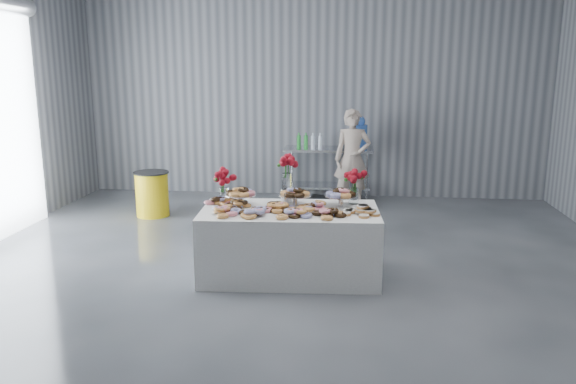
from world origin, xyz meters
name	(u,v)px	position (x,y,z in m)	size (l,w,h in m)	color
ground	(282,292)	(0.00, 0.00, 0.00)	(9.00, 9.00, 0.00)	#34363B
room_walls	(253,24)	(-0.27, 0.07, 2.64)	(8.04, 9.04, 4.02)	slate
display_table	(290,243)	(0.03, 0.47, 0.38)	(1.90, 1.00, 0.75)	white
prep_table	(328,164)	(0.30, 4.10, 0.62)	(1.50, 0.60, 0.90)	silver
donut_mounds	(289,207)	(0.03, 0.42, 0.80)	(1.80, 0.80, 0.09)	#E78B54
cake_stand_left	(241,193)	(-0.53, 0.59, 0.89)	(0.36, 0.36, 0.17)	silver
cake_stand_mid	(295,194)	(0.07, 0.63, 0.89)	(0.36, 0.36, 0.17)	silver
cake_stand_right	(341,194)	(0.57, 0.66, 0.89)	(0.36, 0.36, 0.17)	silver
danish_pile	(361,209)	(0.79, 0.37, 0.81)	(0.48, 0.48, 0.11)	white
bouquet_left	(224,177)	(-0.73, 0.68, 1.05)	(0.26, 0.26, 0.42)	white
bouquet_right	(354,178)	(0.71, 0.82, 1.05)	(0.26, 0.26, 0.42)	white
bouquet_center	(287,169)	(-0.04, 0.82, 1.13)	(0.26, 0.26, 0.57)	silver
water_jug	(359,134)	(0.80, 4.10, 1.15)	(0.28, 0.28, 0.55)	#447BE9
drink_bottles	(309,141)	(-0.02, 4.00, 1.04)	(0.54, 0.08, 0.27)	#268C33
person	(352,159)	(0.70, 3.66, 0.80)	(0.58, 0.38, 1.59)	#CC8C93
trash_barrel	(152,194)	(-2.34, 2.76, 0.34)	(0.53, 0.53, 0.69)	yellow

